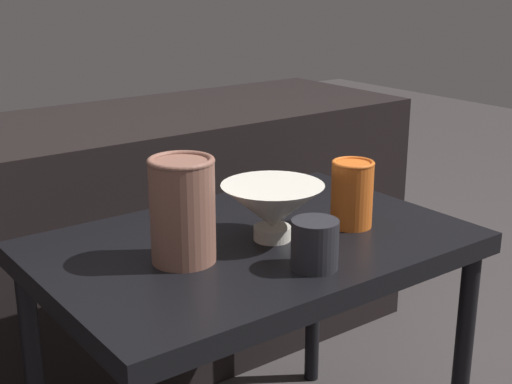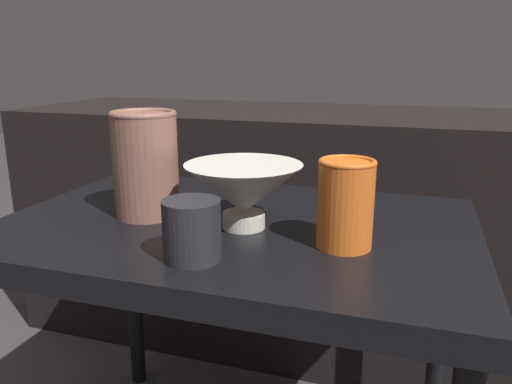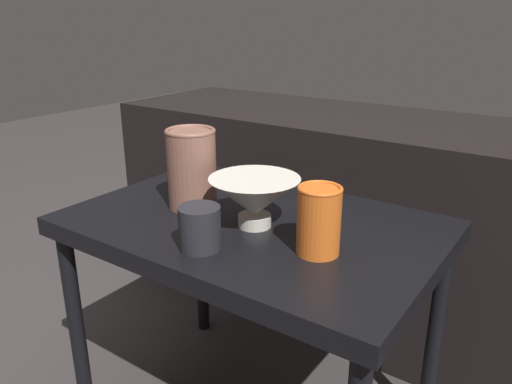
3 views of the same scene
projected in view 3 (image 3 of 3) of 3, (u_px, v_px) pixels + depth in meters
table at (253, 243)px, 1.09m from camera, size 0.78×0.52×0.54m
couch_backdrop at (360, 220)px, 1.61m from camera, size 1.63×0.50×0.67m
bowl at (255, 198)px, 1.02m from camera, size 0.19×0.19×0.10m
vase_textured_left at (192, 167)px, 1.12m from camera, size 0.11×0.11×0.18m
vase_colorful_right at (319, 219)px, 0.90m from camera, size 0.08×0.08×0.13m
cup at (201, 228)px, 0.93m from camera, size 0.08×0.08×0.08m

